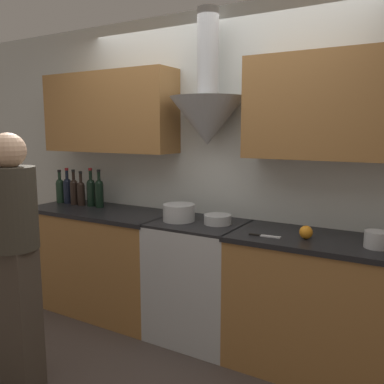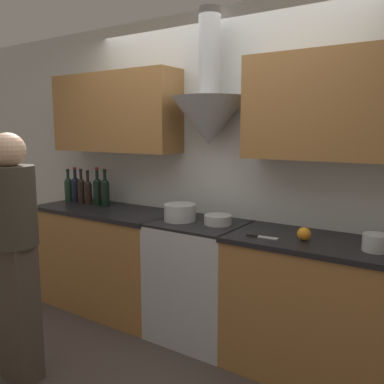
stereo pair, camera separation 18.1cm
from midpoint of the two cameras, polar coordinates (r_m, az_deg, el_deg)
The scene contains 17 objects.
ground_plane at distance 3.26m, azimuth -0.55°, elevation -21.68°, with size 12.00×12.00×0.00m, color #423833.
wall_back at distance 3.32m, azimuth 4.77°, elevation 5.70°, with size 8.40×0.59×2.60m.
counter_left at distance 3.88m, azimuth -10.44°, elevation -9.09°, with size 1.35×0.62×0.94m.
counter_right at distance 2.96m, azimuth 19.10°, elevation -15.26°, with size 1.22×0.62×0.94m.
stove_range at distance 3.29m, azimuth 2.62°, elevation -12.19°, with size 0.69×0.60×0.94m.
wine_bottle_0 at distance 4.21m, azimuth -15.78°, elevation 0.53°, with size 0.08×0.08×0.32m.
wine_bottle_1 at distance 4.15m, azimuth -14.85°, elevation 0.54°, with size 0.08×0.08×0.34m.
wine_bottle_2 at distance 4.05m, azimuth -14.03°, elevation 0.35°, with size 0.07×0.07×0.34m.
wine_bottle_3 at distance 3.99m, azimuth -13.13°, elevation 0.15°, with size 0.07×0.07×0.33m.
wine_bottle_4 at distance 3.93m, azimuth -11.85°, elevation 0.28°, with size 0.08×0.08×0.36m.
wine_bottle_5 at distance 3.84m, azimuth -10.77°, elevation 0.13°, with size 0.08×0.08×0.35m.
stock_pot at distance 3.19m, azimuth -0.08°, elevation -2.89°, with size 0.25×0.25×0.13m.
mixing_bowl at distance 3.09m, azimuth 5.34°, elevation -3.90°, with size 0.21×0.21×0.07m.
orange_fruit at distance 2.75m, azimuth 17.29°, elevation -5.65°, with size 0.09×0.09×0.09m.
saucepan at distance 2.68m, azimuth 26.18°, elevation -6.41°, with size 0.15×0.15×0.10m.
chefs_knife at distance 2.77m, azimuth 11.71°, elevation -6.22°, with size 0.22×0.05×0.01m.
person_foreground_left at distance 2.81m, azimuth -21.97°, elevation -7.02°, with size 0.30×0.30×1.63m.
Camera 2 is at (1.66, -2.27, 1.65)m, focal length 38.00 mm.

